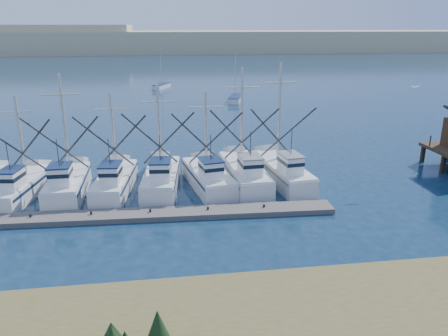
{
  "coord_description": "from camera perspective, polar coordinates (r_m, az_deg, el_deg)",
  "views": [
    {
      "loc": [
        -6.38,
        -22.55,
        12.67
      ],
      "look_at": [
        -1.97,
        8.0,
        2.57
      ],
      "focal_mm": 35.0,
      "sensor_mm": 36.0,
      "label": 1
    }
  ],
  "objects": [
    {
      "name": "ground",
      "position": [
        26.64,
        6.78,
        -10.42
      ],
      "size": [
        500.0,
        500.0,
        0.0
      ],
      "primitive_type": "plane",
      "color": "#0D233A",
      "rests_on": "ground"
    },
    {
      "name": "floating_dock",
      "position": [
        30.97,
        -11.44,
        -6.04
      ],
      "size": [
        27.89,
        2.9,
        0.37
      ],
      "primitive_type": "cube",
      "rotation": [
        0.0,
        0.0,
        -0.04
      ],
      "color": "#5F5A55",
      "rests_on": "ground"
    },
    {
      "name": "dune_ridge",
      "position": [
        232.76,
        -6.91,
        16.1
      ],
      "size": [
        360.0,
        60.0,
        10.0
      ],
      "primitive_type": "cube",
      "color": "tan",
      "rests_on": "ground"
    },
    {
      "name": "trawler_fleet",
      "position": [
        35.34,
        -9.87,
        -1.51
      ],
      "size": [
        27.58,
        9.26,
        9.82
      ],
      "color": "silver",
      "rests_on": "ground"
    },
    {
      "name": "sailboat_near",
      "position": [
        77.41,
        1.51,
        9.05
      ],
      "size": [
        3.66,
        6.96,
        8.1
      ],
      "rotation": [
        0.0,
        0.0,
        -0.28
      ],
      "color": "silver",
      "rests_on": "ground"
    },
    {
      "name": "sailboat_far",
      "position": [
        94.64,
        -8.17,
        10.54
      ],
      "size": [
        4.0,
        6.27,
        8.1
      ],
      "rotation": [
        0.0,
        0.0,
        -0.41
      ],
      "color": "silver",
      "rests_on": "ground"
    },
    {
      "name": "flying_gull",
      "position": [
        39.23,
        23.41,
        9.68
      ],
      "size": [
        1.2,
        0.22,
        0.22
      ],
      "color": "white",
      "rests_on": "ground"
    }
  ]
}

